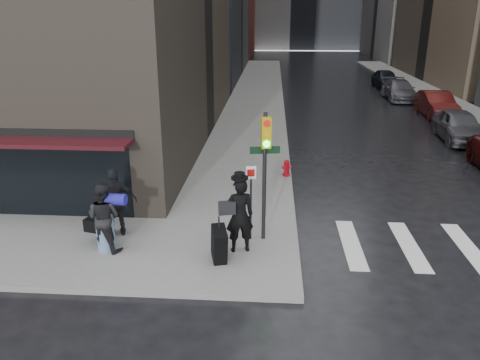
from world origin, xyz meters
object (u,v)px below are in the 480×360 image
object	(u,v)px
traffic_light	(264,161)
man_overcoat	(235,220)
man_greycoat	(116,202)
man_jeans	(104,217)
fire_hydrant	(287,169)
parked_car_4	(385,79)
parked_car_2	(436,104)
parked_car_3	(399,90)
parked_car_1	(459,126)

from	to	relation	value
traffic_light	man_overcoat	bearing A→B (deg)	-140.26
man_greycoat	man_jeans	bearing A→B (deg)	67.32
man_jeans	fire_hydrant	bearing A→B (deg)	-113.49
man_overcoat	traffic_light	bearing A→B (deg)	-145.75
man_jeans	parked_car_4	world-z (taller)	man_jeans
fire_hydrant	man_greycoat	bearing A→B (deg)	-132.08
fire_hydrant	parked_car_2	distance (m)	15.64
parked_car_4	parked_car_3	bearing A→B (deg)	-93.19
man_jeans	parked_car_2	bearing A→B (deg)	-113.24
parked_car_3	man_overcoat	bearing A→B (deg)	-112.19
man_overcoat	man_greycoat	world-z (taller)	man_overcoat
man_overcoat	fire_hydrant	size ratio (longest dim) A/B	3.44
parked_car_2	parked_car_3	bearing A→B (deg)	97.97
man_overcoat	man_jeans	world-z (taller)	man_overcoat
man_greycoat	fire_hydrant	xyz separation A→B (m)	(4.92, 5.45, -0.71)
man_overcoat	traffic_light	size ratio (longest dim) A/B	0.62
man_greycoat	traffic_light	world-z (taller)	traffic_light
man_overcoat	man_greycoat	bearing A→B (deg)	-28.48
fire_hydrant	man_jeans	bearing A→B (deg)	-128.04
traffic_light	parked_car_2	distance (m)	20.71
traffic_light	parked_car_2	xyz separation A→B (m)	(10.35, 17.85, -1.71)
parked_car_3	parked_car_4	size ratio (longest dim) A/B	1.10
man_greycoat	parked_car_3	size ratio (longest dim) A/B	0.41
man_jeans	fire_hydrant	world-z (taller)	man_jeans
traffic_light	parked_car_1	distance (m)	15.42
man_overcoat	parked_car_3	distance (m)	26.60
traffic_light	parked_car_2	world-z (taller)	traffic_light
man_overcoat	man_greycoat	size ratio (longest dim) A/B	1.12
traffic_light	fire_hydrant	world-z (taller)	traffic_light
man_jeans	man_greycoat	bearing A→B (deg)	-77.78
fire_hydrant	parked_car_1	world-z (taller)	parked_car_1
parked_car_2	parked_car_3	size ratio (longest dim) A/B	0.95
man_overcoat	fire_hydrant	xyz separation A→B (m)	(1.49, 6.28, -0.65)
man_jeans	traffic_light	distance (m)	4.46
fire_hydrant	parked_car_2	world-z (taller)	parked_car_2
parked_car_2	parked_car_4	distance (m)	11.79
man_jeans	traffic_light	bearing A→B (deg)	-153.85
man_greycoat	parked_car_1	xyz separation A→B (m)	(13.70, 11.93, -0.37)
parked_car_3	parked_car_4	distance (m)	5.90
parked_car_4	traffic_light	bearing A→B (deg)	-108.81
parked_car_1	parked_car_2	world-z (taller)	parked_car_1
parked_car_1	parked_car_4	distance (m)	17.67
parked_car_4	fire_hydrant	bearing A→B (deg)	-110.96
parked_car_3	traffic_light	bearing A→B (deg)	-111.44
man_jeans	fire_hydrant	distance (m)	8.06
parked_car_1	man_jeans	bearing A→B (deg)	-133.27
traffic_light	parked_car_1	xyz separation A→B (m)	(9.58, 11.96, -1.69)
man_greycoat	parked_car_2	size ratio (longest dim) A/B	0.43
man_jeans	man_overcoat	bearing A→B (deg)	-164.63
parked_car_2	parked_car_1	bearing A→B (deg)	-97.20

